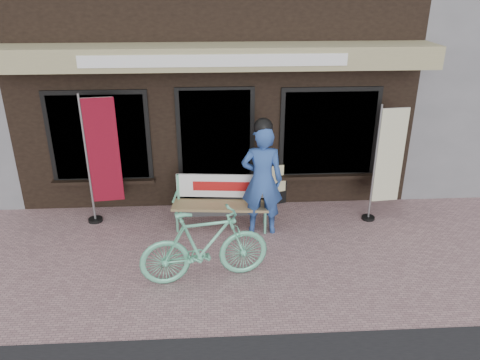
{
  "coord_description": "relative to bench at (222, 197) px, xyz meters",
  "views": [
    {
      "loc": [
        -0.03,
        -5.8,
        3.9
      ],
      "look_at": [
        0.35,
        0.7,
        1.05
      ],
      "focal_mm": 35.0,
      "sensor_mm": 36.0,
      "label": 1
    }
  ],
  "objects": [
    {
      "name": "storefront",
      "position": [
        -0.08,
        3.75,
        2.47
      ],
      "size": [
        7.0,
        6.77,
        6.0
      ],
      "color": "black",
      "rests_on": "ground"
    },
    {
      "name": "person",
      "position": [
        0.64,
        -0.24,
        0.44
      ],
      "size": [
        0.7,
        0.5,
        1.94
      ],
      "rotation": [
        0.0,
        0.0,
        -0.09
      ],
      "color": "#2C4E99",
      "rests_on": "ground"
    },
    {
      "name": "menu_stand",
      "position": [
        1.0,
        0.75,
        -0.08
      ],
      "size": [
        0.43,
        0.21,
        0.85
      ],
      "rotation": [
        0.0,
        0.0,
        0.3
      ],
      "color": "black",
      "rests_on": "ground"
    },
    {
      "name": "ground",
      "position": [
        -0.08,
        -1.21,
        -0.52
      ],
      "size": [
        70.0,
        70.0,
        0.0
      ],
      "primitive_type": "plane",
      "color": "#A67E81",
      "rests_on": "ground"
    },
    {
      "name": "bicycle",
      "position": [
        -0.27,
        -1.53,
        0.02
      ],
      "size": [
        1.84,
        0.81,
        1.07
      ],
      "primitive_type": "imported",
      "rotation": [
        0.0,
        0.0,
        1.75
      ],
      "color": "#68CCA1",
      "rests_on": "ground"
    },
    {
      "name": "bench",
      "position": [
        0.0,
        0.0,
        0.0
      ],
      "size": [
        1.66,
        0.57,
        0.88
      ],
      "rotation": [
        0.0,
        0.0,
        -0.09
      ],
      "color": "#68CCA1",
      "rests_on": "ground"
    },
    {
      "name": "nobori_cream",
      "position": [
        2.76,
        0.07,
        0.54
      ],
      "size": [
        0.6,
        0.24,
        2.05
      ],
      "rotation": [
        0.0,
        0.0,
        0.1
      ],
      "color": "gray",
      "rests_on": "ground"
    },
    {
      "name": "nobori_red",
      "position": [
        -1.97,
        0.28,
        0.64
      ],
      "size": [
        0.66,
        0.27,
        2.24
      ],
      "rotation": [
        0.0,
        0.0,
        0.12
      ],
      "color": "gray",
      "rests_on": "ground"
    }
  ]
}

